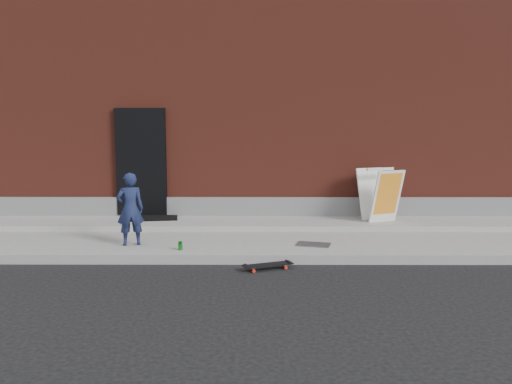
{
  "coord_description": "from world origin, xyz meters",
  "views": [
    {
      "loc": [
        -0.14,
        -7.52,
        2.09
      ],
      "look_at": [
        -0.17,
        0.8,
        1.04
      ],
      "focal_mm": 35.0,
      "sensor_mm": 36.0,
      "label": 1
    }
  ],
  "objects_px": {
    "soda_can": "(180,246)",
    "child": "(130,209)",
    "pizza_sign": "(380,194)",
    "skateboard": "(268,265)"
  },
  "relations": [
    {
      "from": "pizza_sign",
      "to": "soda_can",
      "type": "relative_size",
      "value": 7.89
    },
    {
      "from": "soda_can",
      "to": "child",
      "type": "bearing_deg",
      "value": 158.2
    },
    {
      "from": "skateboard",
      "to": "pizza_sign",
      "type": "bearing_deg",
      "value": 49.33
    },
    {
      "from": "child",
      "to": "soda_can",
      "type": "height_order",
      "value": "child"
    },
    {
      "from": "skateboard",
      "to": "soda_can",
      "type": "xyz_separation_m",
      "value": [
        -1.4,
        0.6,
        0.15
      ]
    },
    {
      "from": "pizza_sign",
      "to": "soda_can",
      "type": "distance_m",
      "value": 4.29
    },
    {
      "from": "skateboard",
      "to": "soda_can",
      "type": "relative_size",
      "value": 5.6
    },
    {
      "from": "pizza_sign",
      "to": "soda_can",
      "type": "height_order",
      "value": "pizza_sign"
    },
    {
      "from": "skateboard",
      "to": "pizza_sign",
      "type": "height_order",
      "value": "pizza_sign"
    },
    {
      "from": "skateboard",
      "to": "soda_can",
      "type": "height_order",
      "value": "soda_can"
    }
  ]
}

